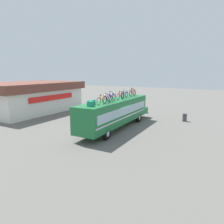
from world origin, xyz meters
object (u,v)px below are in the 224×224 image
(rooftop_bicycle_1, at_px, (102,100))
(rooftop_bicycle_4, at_px, (111,96))
(trash_bin, at_px, (185,117))
(rooftop_bicycle_3, at_px, (111,98))
(luggage_bag_1, at_px, (91,104))
(bus, at_px, (116,111))
(rooftop_bicycle_7, at_px, (125,94))
(rooftop_bicycle_6, at_px, (124,95))
(luggage_bag_2, at_px, (92,102))
(rooftop_bicycle_2, at_px, (107,99))
(rooftop_bicycle_9, at_px, (132,92))
(rooftop_bicycle_5, at_px, (121,96))
(rooftop_bicycle_8, at_px, (133,93))

(rooftop_bicycle_1, distance_m, rooftop_bicycle_4, 2.98)
(rooftop_bicycle_4, xyz_separation_m, trash_bin, (7.16, -6.03, -2.93))
(rooftop_bicycle_3, bearing_deg, luggage_bag_1, 178.67)
(bus, distance_m, rooftop_bicycle_7, 2.86)
(rooftop_bicycle_1, relative_size, rooftop_bicycle_7, 1.02)
(bus, bearing_deg, rooftop_bicycle_6, -9.00)
(bus, bearing_deg, rooftop_bicycle_7, 3.95)
(trash_bin, bearing_deg, luggage_bag_1, 154.19)
(rooftop_bicycle_7, bearing_deg, rooftop_bicycle_3, -174.04)
(luggage_bag_2, xyz_separation_m, rooftop_bicycle_6, (5.52, -0.48, 0.16))
(rooftop_bicycle_2, bearing_deg, luggage_bag_1, 175.65)
(rooftop_bicycle_9, relative_size, trash_bin, 1.93)
(bus, bearing_deg, rooftop_bicycle_4, 151.93)
(rooftop_bicycle_9, bearing_deg, rooftop_bicycle_1, -176.34)
(luggage_bag_1, bearing_deg, rooftop_bicycle_4, 6.04)
(rooftop_bicycle_6, relative_size, rooftop_bicycle_9, 0.95)
(luggage_bag_1, relative_size, rooftop_bicycle_1, 0.27)
(rooftop_bicycle_6, relative_size, trash_bin, 1.84)
(luggage_bag_2, xyz_separation_m, rooftop_bicycle_1, (0.67, -0.63, 0.16))
(rooftop_bicycle_5, xyz_separation_m, rooftop_bicycle_6, (1.03, 0.05, -0.00))
(rooftop_bicycle_9, bearing_deg, luggage_bag_2, 179.07)
(rooftop_bicycle_9, bearing_deg, rooftop_bicycle_2, -176.03)
(rooftop_bicycle_2, xyz_separation_m, rooftop_bicycle_8, (5.86, -0.01, 0.02))
(luggage_bag_1, bearing_deg, rooftop_bicycle_6, -0.47)
(luggage_bag_2, height_order, rooftop_bicycle_2, rooftop_bicycle_2)
(rooftop_bicycle_3, distance_m, rooftop_bicycle_5, 1.96)
(luggage_bag_2, distance_m, rooftop_bicycle_3, 2.59)
(rooftop_bicycle_2, xyz_separation_m, rooftop_bicycle_4, (1.95, 0.64, 0.00))
(rooftop_bicycle_9, bearing_deg, trash_bin, -68.41)
(rooftop_bicycle_2, xyz_separation_m, rooftop_bicycle_9, (6.80, 0.47, 0.03))
(rooftop_bicycle_3, xyz_separation_m, rooftop_bicycle_8, (4.94, -0.11, 0.03))
(rooftop_bicycle_2, distance_m, rooftop_bicycle_3, 0.92)
(luggage_bag_2, bearing_deg, rooftop_bicycle_4, 0.54)
(rooftop_bicycle_2, bearing_deg, rooftop_bicycle_3, 6.60)
(rooftop_bicycle_7, distance_m, rooftop_bicycle_9, 1.96)
(rooftop_bicycle_7, height_order, rooftop_bicycle_9, rooftop_bicycle_9)
(luggage_bag_1, xyz_separation_m, rooftop_bicycle_8, (8.25, -0.19, 0.18))
(rooftop_bicycle_2, height_order, trash_bin, rooftop_bicycle_2)
(luggage_bag_1, height_order, trash_bin, luggage_bag_1)
(rooftop_bicycle_8, bearing_deg, rooftop_bicycle_3, 178.71)
(rooftop_bicycle_8, bearing_deg, rooftop_bicycle_7, 152.95)
(rooftop_bicycle_5, distance_m, rooftop_bicycle_9, 3.95)
(trash_bin, bearing_deg, luggage_bag_2, 150.84)
(luggage_bag_1, bearing_deg, rooftop_bicycle_2, -4.35)
(rooftop_bicycle_9, xyz_separation_m, trash_bin, (2.32, -5.86, -2.95))
(rooftop_bicycle_6, xyz_separation_m, rooftop_bicycle_8, (1.96, -0.14, 0.03))
(luggage_bag_2, xyz_separation_m, rooftop_bicycle_7, (6.46, -0.09, 0.18))
(bus, bearing_deg, rooftop_bicycle_2, -171.94)
(bus, xyz_separation_m, rooftop_bicycle_2, (-2.49, -0.35, 1.62))
(rooftop_bicycle_2, distance_m, rooftop_bicycle_7, 4.86)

